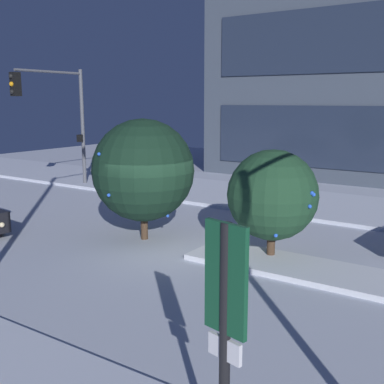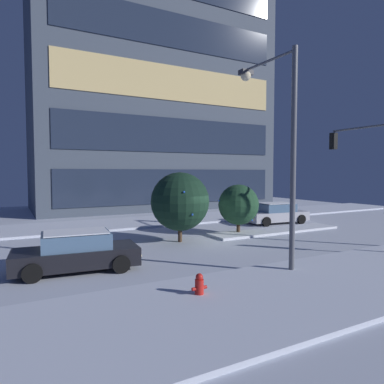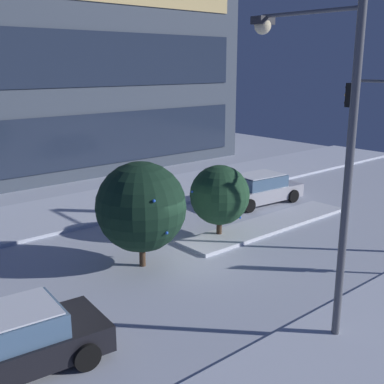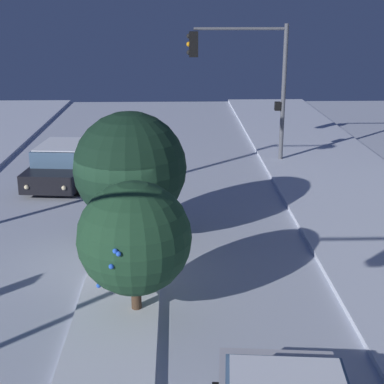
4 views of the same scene
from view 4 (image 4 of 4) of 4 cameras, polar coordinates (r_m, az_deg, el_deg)
The scene contains 5 objects.
ground at distance 15.59m, azimuth -8.23°, elevation -6.40°, with size 52.00×52.00×0.00m, color silver.
car_near at distance 22.19m, azimuth -12.62°, elevation 2.73°, with size 4.74×2.47×1.49m.
traffic_light_corner_far_left at distance 24.06m, azimuth 5.37°, elevation 12.02°, with size 0.32×4.10×5.71m.
decorated_tree_median at distance 15.84m, azimuth -6.16°, elevation 2.38°, with size 3.11×3.11×3.71m.
decorated_tree_left_of_median at distance 12.08m, azimuth -5.73°, elevation -4.56°, with size 2.44×2.41×2.98m.
Camera 4 is at (14.11, 1.82, 6.39)m, focal length 53.84 mm.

